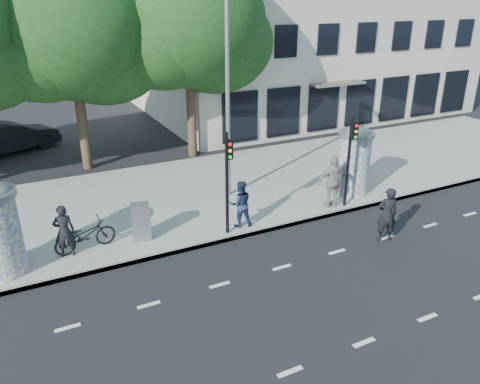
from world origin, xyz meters
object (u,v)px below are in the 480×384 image
ped_b (64,231)px  bicycle (85,235)px  traffic_pole_far (350,152)px  cabinet_right (345,179)px  ad_column_right (354,159)px  ped_e (333,182)px  car_mid (11,137)px  man_road (387,214)px  street_lamp (228,74)px  ped_c (240,204)px  cabinet_left (141,222)px  traffic_pole_near (228,174)px

ped_b → bicycle: (0.57, 0.10, -0.33)m
traffic_pole_far → cabinet_right: bearing=54.1°
ped_b → cabinet_right: bearing=-175.5°
ad_column_right → ped_e: bearing=-154.8°
ad_column_right → car_mid: bearing=133.4°
traffic_pole_far → man_road: size_ratio=1.87×
bicycle → ped_b: bearing=91.2°
cabinet_right → car_mid: size_ratio=0.27×
street_lamp → ped_e: 5.37m
ad_column_right → bicycle: ad_column_right is taller
ad_column_right → cabinet_right: bearing=-177.7°
ped_c → ped_e: size_ratio=0.82×
traffic_pole_far → cabinet_left: 7.62m
street_lamp → car_mid: street_lamp is taller
cabinet_left → ped_e: bearing=7.7°
street_lamp → car_mid: (-7.24, 10.36, -4.04)m
ped_c → cabinet_left: (-3.22, 0.59, -0.20)m
ad_column_right → cabinet_right: (-0.35, -0.01, -0.77)m
car_mid → ad_column_right: bearing=-157.9°
ped_b → man_road: size_ratio=0.90×
ad_column_right → traffic_pole_near: (-5.80, -0.91, 0.69)m
street_lamp → bicycle: size_ratio=4.30×
cabinet_right → traffic_pole_near: bearing=-163.3°
traffic_pole_near → traffic_pole_far: size_ratio=1.00×
ped_b → traffic_pole_far: bearing=179.2°
cabinet_right → traffic_pole_far: bearing=-118.5°
traffic_pole_far → street_lamp: street_lamp is taller
street_lamp → cabinet_left: size_ratio=6.61×
ad_column_right → car_mid: size_ratio=0.58×
ped_e → ped_c: bearing=5.9°
ped_e → cabinet_right: bearing=-141.3°
ad_column_right → cabinet_right: ad_column_right is taller
ad_column_right → cabinet_left: size_ratio=2.19×
traffic_pole_near → bicycle: traffic_pole_near is taller
cabinet_left → car_mid: bearing=118.1°
traffic_pole_near → man_road: traffic_pole_near is taller
ad_column_right → ped_e: (-1.50, -0.71, -0.41)m
cabinet_left → cabinet_right: 8.07m
ped_b → cabinet_right: size_ratio=1.32×
ad_column_right → traffic_pole_far: size_ratio=0.78×
street_lamp → cabinet_left: 6.02m
cabinet_right → cabinet_left: bearing=-172.6°
street_lamp → man_road: bearing=-60.0°
street_lamp → ped_b: street_lamp is taller
bicycle → car_mid: size_ratio=0.41×
traffic_pole_far → street_lamp: size_ratio=0.42×
cabinet_left → car_mid: size_ratio=0.27×
street_lamp → cabinet_left: bearing=-154.2°
ad_column_right → street_lamp: street_lamp is taller
ped_b → bicycle: size_ratio=0.88×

